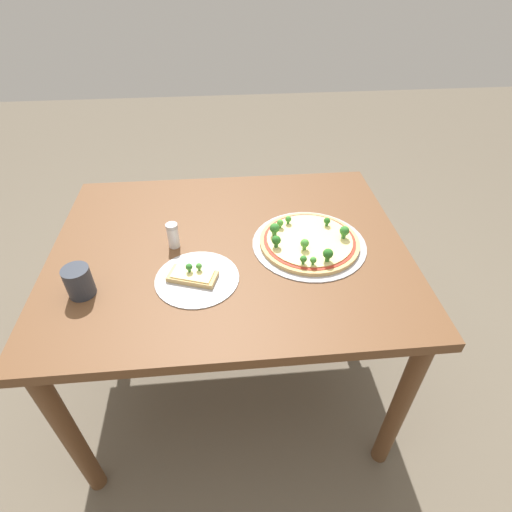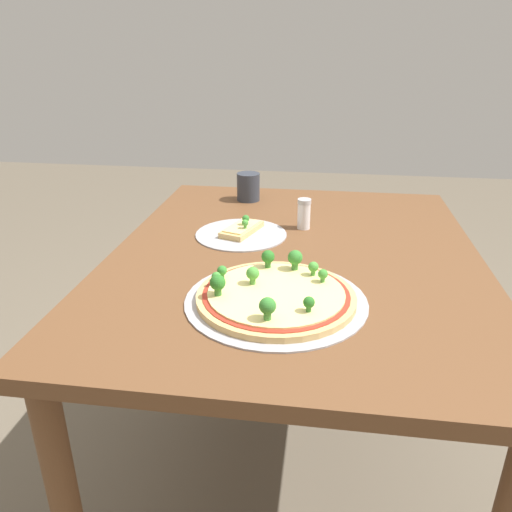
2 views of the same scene
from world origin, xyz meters
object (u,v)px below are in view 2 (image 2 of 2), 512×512
(dining_table, at_px, (294,285))
(drinking_cup, at_px, (248,187))
(condiment_shaker, at_px, (304,214))
(pizza_tray_slice, at_px, (242,232))
(pizza_tray_whole, at_px, (275,295))

(dining_table, relative_size, drinking_cup, 12.69)
(drinking_cup, distance_m, condiment_shaker, 0.33)
(dining_table, distance_m, pizza_tray_slice, 0.22)
(pizza_tray_whole, bearing_deg, drinking_cup, -166.62)
(pizza_tray_whole, distance_m, drinking_cup, 0.74)
(pizza_tray_whole, distance_m, pizza_tray_slice, 0.41)
(dining_table, xyz_separation_m, pizza_tray_whole, (0.27, -0.02, 0.11))
(dining_table, distance_m, condiment_shaker, 0.23)
(dining_table, height_order, pizza_tray_whole, pizza_tray_whole)
(pizza_tray_whole, distance_m, condiment_shaker, 0.46)
(dining_table, xyz_separation_m, drinking_cup, (-0.44, -0.19, 0.14))
(pizza_tray_slice, height_order, drinking_cup, drinking_cup)
(pizza_tray_slice, bearing_deg, pizza_tray_whole, 19.79)
(pizza_tray_whole, relative_size, condiment_shaker, 4.34)
(pizza_tray_slice, relative_size, condiment_shaker, 2.90)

